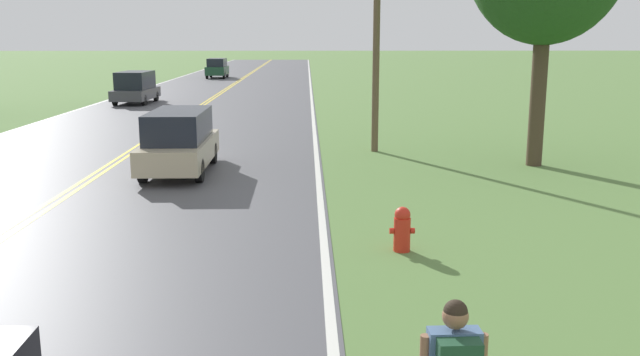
{
  "coord_description": "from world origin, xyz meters",
  "views": [
    {
      "loc": [
        6.22,
        -1.93,
        3.99
      ],
      "look_at": [
        6.49,
        11.71,
        1.14
      ],
      "focal_mm": 38.0,
      "sensor_mm": 36.0,
      "label": 1
    }
  ],
  "objects_px": {
    "fire_hydrant": "(402,229)",
    "car_dark_grey_van_mid_near": "(135,87)",
    "car_champagne_suv_approaching": "(179,141)",
    "car_dark_green_suv_mid_far": "(217,68)"
  },
  "relations": [
    {
      "from": "car_champagne_suv_approaching",
      "to": "car_dark_green_suv_mid_far",
      "type": "bearing_deg",
      "value": -174.31
    },
    {
      "from": "fire_hydrant",
      "to": "car_dark_grey_van_mid_near",
      "type": "height_order",
      "value": "car_dark_grey_van_mid_near"
    },
    {
      "from": "car_champagne_suv_approaching",
      "to": "car_dark_green_suv_mid_far",
      "type": "distance_m",
      "value": 47.89
    },
    {
      "from": "car_champagne_suv_approaching",
      "to": "car_dark_grey_van_mid_near",
      "type": "distance_m",
      "value": 22.67
    },
    {
      "from": "car_dark_grey_van_mid_near",
      "to": "car_dark_green_suv_mid_far",
      "type": "distance_m",
      "value": 25.99
    },
    {
      "from": "car_dark_grey_van_mid_near",
      "to": "car_champagne_suv_approaching",
      "type": "bearing_deg",
      "value": -160.66
    },
    {
      "from": "car_champagne_suv_approaching",
      "to": "car_dark_green_suv_mid_far",
      "type": "height_order",
      "value": "car_dark_green_suv_mid_far"
    },
    {
      "from": "fire_hydrant",
      "to": "car_dark_green_suv_mid_far",
      "type": "distance_m",
      "value": 56.38
    },
    {
      "from": "car_champagne_suv_approaching",
      "to": "car_dark_grey_van_mid_near",
      "type": "xyz_separation_m",
      "value": [
        -6.64,
        21.68,
        0.03
      ]
    },
    {
      "from": "fire_hydrant",
      "to": "car_dark_green_suv_mid_far",
      "type": "height_order",
      "value": "car_dark_green_suv_mid_far"
    }
  ]
}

